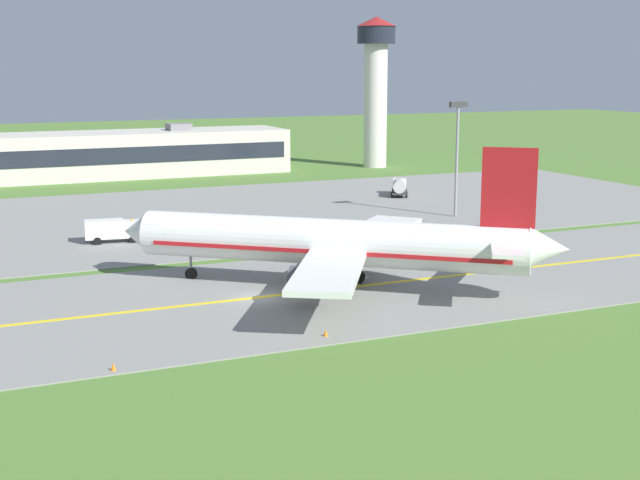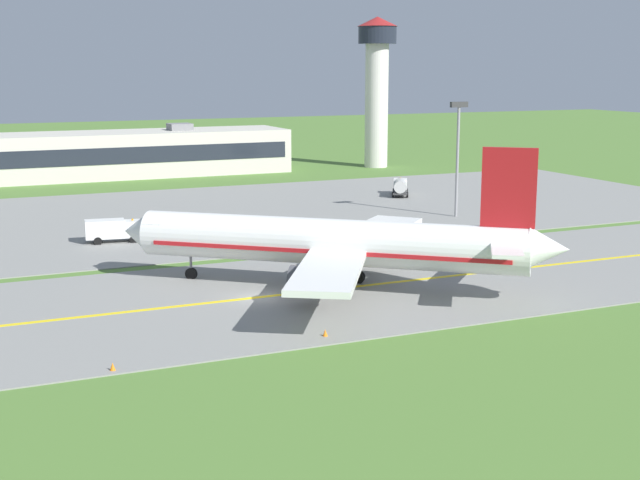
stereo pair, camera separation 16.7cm
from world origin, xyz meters
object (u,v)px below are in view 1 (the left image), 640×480
object	(u,v)px
control_tower	(376,78)
apron_light_mast	(457,145)
service_truck_fuel	(112,229)
service_truck_catering	(399,186)
airplane_lead	(335,243)

from	to	relation	value
control_tower	apron_light_mast	distance (m)	58.79
service_truck_fuel	control_tower	distance (m)	83.42
service_truck_fuel	apron_light_mast	bearing A→B (deg)	-1.22
service_truck_catering	control_tower	size ratio (longest dim) A/B	0.22
airplane_lead	control_tower	size ratio (longest dim) A/B	1.17
airplane_lead	service_truck_catering	bearing A→B (deg)	55.20
control_tower	apron_light_mast	bearing A→B (deg)	-107.41
airplane_lead	apron_light_mast	bearing A→B (deg)	42.67
airplane_lead	control_tower	distance (m)	96.83
service_truck_fuel	control_tower	bearing A→B (deg)	41.85
airplane_lead	control_tower	xyz separation A→B (m)	(47.55, 83.38, 12.77)
airplane_lead	service_truck_fuel	bearing A→B (deg)	115.26
service_truck_fuel	service_truck_catering	distance (m)	49.56
airplane_lead	apron_light_mast	size ratio (longest dim) A/B	2.25
service_truck_fuel	service_truck_catering	world-z (taller)	service_truck_catering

